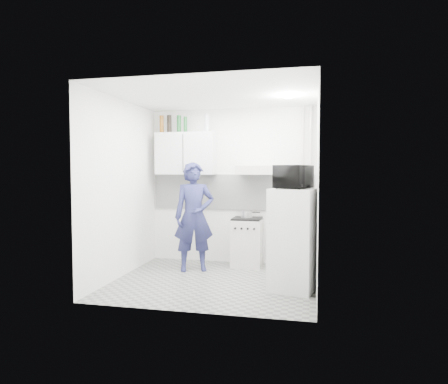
# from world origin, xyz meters

# --- Properties ---
(floor) EXTENTS (2.80, 2.80, 0.00)m
(floor) POSITION_xyz_m (0.00, 0.00, 0.00)
(floor) COLOR gray
(floor) RESTS_ON ground
(ceiling) EXTENTS (2.80, 2.80, 0.00)m
(ceiling) POSITION_xyz_m (0.00, 0.00, 2.60)
(ceiling) COLOR white
(ceiling) RESTS_ON wall_back
(wall_back) EXTENTS (2.80, 0.00, 2.80)m
(wall_back) POSITION_xyz_m (0.00, 1.25, 1.30)
(wall_back) COLOR white
(wall_back) RESTS_ON floor
(wall_left) EXTENTS (0.00, 2.60, 2.60)m
(wall_left) POSITION_xyz_m (-1.40, 0.00, 1.30)
(wall_left) COLOR white
(wall_left) RESTS_ON floor
(wall_right) EXTENTS (0.00, 2.60, 2.60)m
(wall_right) POSITION_xyz_m (1.40, 0.00, 1.30)
(wall_right) COLOR white
(wall_right) RESTS_ON floor
(person) EXTENTS (0.72, 0.60, 1.69)m
(person) POSITION_xyz_m (-0.46, 0.56, 0.85)
(person) COLOR #21234D
(person) RESTS_ON floor
(stove) EXTENTS (0.48, 0.48, 0.77)m
(stove) POSITION_xyz_m (0.31, 1.00, 0.38)
(stove) COLOR beige
(stove) RESTS_ON floor
(fridge) EXTENTS (0.66, 0.66, 1.33)m
(fridge) POSITION_xyz_m (1.10, -0.16, 0.66)
(fridge) COLOR white
(fridge) RESTS_ON floor
(stove_top) EXTENTS (0.46, 0.46, 0.03)m
(stove_top) POSITION_xyz_m (0.31, 1.00, 0.78)
(stove_top) COLOR black
(stove_top) RESTS_ON stove
(saucepan) EXTENTS (0.19, 0.19, 0.11)m
(saucepan) POSITION_xyz_m (0.29, 1.06, 0.85)
(saucepan) COLOR silver
(saucepan) RESTS_ON stove_top
(microwave) EXTENTS (0.63, 0.51, 0.30)m
(microwave) POSITION_xyz_m (1.10, -0.16, 1.48)
(microwave) COLOR black
(microwave) RESTS_ON fridge
(bottle_a) EXTENTS (0.07, 0.07, 0.30)m
(bottle_a) POSITION_xyz_m (-1.19, 1.07, 2.35)
(bottle_a) COLOR brown
(bottle_a) RESTS_ON upper_cabinet
(bottle_b) EXTENTS (0.08, 0.08, 0.30)m
(bottle_b) POSITION_xyz_m (-1.05, 1.07, 2.35)
(bottle_b) COLOR black
(bottle_b) RESTS_ON upper_cabinet
(bottle_c) EXTENTS (0.07, 0.07, 0.30)m
(bottle_c) POSITION_xyz_m (-0.88, 1.07, 2.35)
(bottle_c) COLOR #144C1E
(bottle_c) RESTS_ON upper_cabinet
(bottle_d) EXTENTS (0.06, 0.06, 0.27)m
(bottle_d) POSITION_xyz_m (-0.76, 1.07, 2.34)
(bottle_d) COLOR #144C1E
(bottle_d) RESTS_ON upper_cabinet
(bottle_e) EXTENTS (0.08, 0.08, 0.31)m
(bottle_e) POSITION_xyz_m (-0.39, 1.07, 2.35)
(bottle_e) COLOR #B2B7BC
(bottle_e) RESTS_ON upper_cabinet
(upper_cabinet) EXTENTS (1.00, 0.35, 0.70)m
(upper_cabinet) POSITION_xyz_m (-0.75, 1.07, 1.85)
(upper_cabinet) COLOR white
(upper_cabinet) RESTS_ON wall_back
(range_hood) EXTENTS (0.60, 0.50, 0.14)m
(range_hood) POSITION_xyz_m (0.45, 1.00, 1.57)
(range_hood) COLOR beige
(range_hood) RESTS_ON wall_back
(backsplash) EXTENTS (2.74, 0.03, 0.60)m
(backsplash) POSITION_xyz_m (0.00, 1.24, 1.20)
(backsplash) COLOR white
(backsplash) RESTS_ON wall_back
(pipe_a) EXTENTS (0.05, 0.05, 2.60)m
(pipe_a) POSITION_xyz_m (1.30, 1.17, 1.30)
(pipe_a) COLOR beige
(pipe_a) RESTS_ON floor
(pipe_b) EXTENTS (0.04, 0.04, 2.60)m
(pipe_b) POSITION_xyz_m (1.18, 1.17, 1.30)
(pipe_b) COLOR beige
(pipe_b) RESTS_ON floor
(ceiling_spot_fixture) EXTENTS (0.10, 0.10, 0.02)m
(ceiling_spot_fixture) POSITION_xyz_m (1.00, 0.20, 2.57)
(ceiling_spot_fixture) COLOR white
(ceiling_spot_fixture) RESTS_ON ceiling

